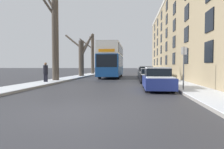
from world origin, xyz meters
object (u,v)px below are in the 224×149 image
Objects in this scene: bare_tree_left_0 at (55,37)px; parked_car_0 at (157,79)px; bare_tree_left_2 at (92,53)px; parked_car_1 at (150,76)px; double_decker_bus at (112,59)px; street_sign_post at (184,66)px; pedestrian_left_sidewalk at (46,72)px; parked_car_3 at (144,72)px; parked_car_2 at (146,73)px; bare_tree_left_1 at (81,56)px.

bare_tree_left_0 reaches higher than parked_car_0.
parked_car_1 is at bearing -62.60° from bare_tree_left_2.
parked_car_1 is at bearing -60.45° from double_decker_bus.
bare_tree_left_0 is at bearing 146.91° from street_sign_post.
bare_tree_left_2 reaches higher than pedestrian_left_sidewalk.
parked_car_0 is 5.95m from parked_car_1.
parked_car_0 is at bearing -90.00° from parked_car_3.
bare_tree_left_2 is 1.76× the size of parked_car_1.
parked_car_2 is 11.98m from pedestrian_left_sidewalk.
street_sign_post is (10.58, -24.73, -2.47)m from bare_tree_left_2.
parked_car_1 is 9.48m from pedestrian_left_sidewalk.
street_sign_post is at bearing -66.84° from bare_tree_left_2.
street_sign_post is at bearing -56.69° from bare_tree_left_1.
double_decker_bus is at bearing -64.40° from bare_tree_left_2.
bare_tree_left_2 is 15.74m from parked_car_2.
bare_tree_left_0 is 1.49× the size of bare_tree_left_1.
street_sign_post is (10.61, -6.92, -2.90)m from bare_tree_left_0.
parked_car_1 is (9.19, -17.74, -3.37)m from bare_tree_left_2.
parked_car_2 is at bearing 45.44° from pedestrian_left_sidewalk.
bare_tree_left_1 is at bearing -164.47° from parked_car_3.
bare_tree_left_0 is 8.81m from bare_tree_left_1.
bare_tree_left_2 is 11.00m from double_decker_bus.
parked_car_3 is (0.00, 17.03, -0.02)m from parked_car_0.
double_decker_bus is 2.25× the size of parked_car_3.
parked_car_2 is at bearing -29.29° from double_decker_bus.
pedestrian_left_sidewalk is (0.03, -2.19, -3.41)m from bare_tree_left_0.
bare_tree_left_1 is at bearing 121.34° from parked_car_0.
bare_tree_left_0 is at bearing 147.49° from parked_car_0.
parked_car_1 is 0.94× the size of parked_car_3.
parked_car_0 is at bearing -90.00° from parked_car_1.
double_decker_bus is 16.05m from street_sign_post.
street_sign_post is at bearing -83.62° from parked_car_2.
pedestrian_left_sidewalk reaches higher than parked_car_3.
bare_tree_left_1 is 17.21m from parked_car_0.
pedestrian_left_sidewalk is (-4.71, -10.18, -1.48)m from double_decker_bus.
parked_car_0 is (4.49, -13.87, -1.83)m from double_decker_bus.
double_decker_bus is 14.69m from parked_car_0.
bare_tree_left_1 reaches higher than pedestrian_left_sidewalk.
pedestrian_left_sidewalk is (-0.01, -20.00, -2.98)m from bare_tree_left_2.
bare_tree_left_0 is 9.48m from double_decker_bus.
parked_car_3 is at bearing -35.92° from bare_tree_left_2.
bare_tree_left_0 is at bearing -179.56° from parked_car_1.
parked_car_0 reaches higher than parked_car_1.
parked_car_3 is (0.00, 11.08, 0.03)m from parked_car_1.
parked_car_1 is at bearing -90.00° from parked_car_2.
street_sign_post is (5.87, -14.90, -0.97)m from double_decker_bus.
double_decker_bus is 11.31m from pedestrian_left_sidewalk.
parked_car_0 is at bearing -58.66° from bare_tree_left_1.
bare_tree_left_0 is 3.43× the size of street_sign_post.
parked_car_2 is at bearing 90.00° from parked_car_0.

